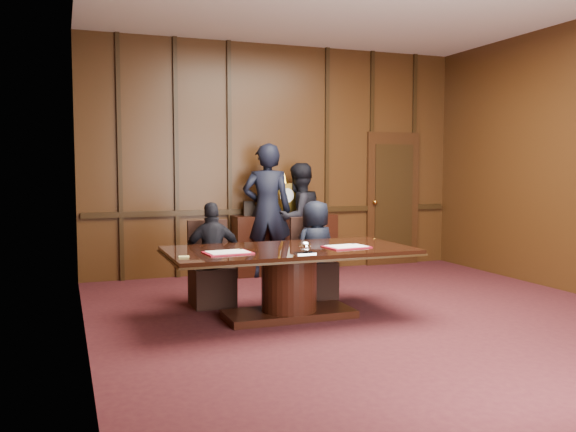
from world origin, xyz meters
The scene contains 13 objects.
room centered at (0.07, 0.14, 1.72)m, with size 7.00×7.04×3.50m.
sideboard centered at (0.00, 3.26, 0.49)m, with size 1.60×0.45×1.54m.
conference_table centered at (-0.90, 0.64, 0.51)m, with size 2.62×1.32×0.76m.
folder_left centered at (-1.62, 0.48, 0.77)m, with size 0.49×0.37×0.02m.
folder_right centered at (-0.30, 0.47, 0.77)m, with size 0.49×0.38×0.02m.
inkstand centered at (-0.90, 0.19, 0.81)m, with size 0.20×0.14×0.12m.
notepad centered at (-2.09, 0.35, 0.77)m, with size 0.10×0.07×0.01m, color #D3C267.
chair_left centered at (-1.55, 1.52, 0.29)m, with size 0.49×0.49×0.99m.
chair_right centered at (-0.25, 1.52, 0.29)m, with size 0.49×0.49×0.99m.
signatory_left centered at (-1.55, 1.44, 0.61)m, with size 0.72×0.30×1.23m, color black.
signatory_right centered at (-0.25, 1.44, 0.61)m, with size 0.59×0.39×1.22m, color black.
witness_left centered at (-0.35, 3.04, 0.99)m, with size 0.72×0.47×1.97m, color black.
witness_right centered at (0.17, 3.10, 0.84)m, with size 0.82×0.64×1.69m, color black.
Camera 1 is at (-3.17, -5.45, 1.64)m, focal length 38.00 mm.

